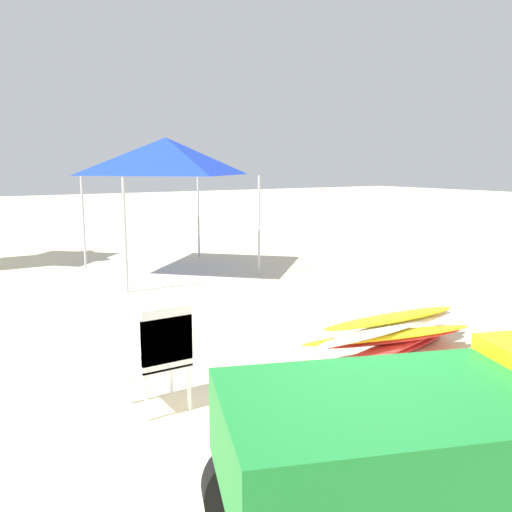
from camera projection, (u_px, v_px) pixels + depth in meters
ground at (357, 430)px, 4.67m from camera, size 80.00×80.00×0.00m
utility_cart at (459, 442)px, 2.92m from camera, size 2.80×2.04×1.50m
stacked_plastic_chairs at (162, 348)px, 4.95m from camera, size 0.48×0.48×1.02m
surfboard_pile at (391, 337)px, 6.46m from camera, size 2.66×0.82×0.48m
popup_canopy at (166, 156)px, 11.23m from camera, size 2.86×2.86×2.83m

